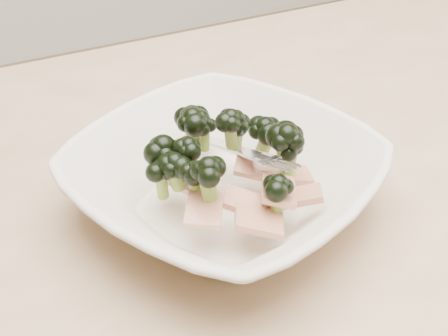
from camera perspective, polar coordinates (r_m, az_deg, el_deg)
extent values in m
cube|color=tan|center=(0.69, 8.20, -1.82)|extent=(1.20, 0.80, 0.04)
cylinder|color=tan|center=(1.42, 18.04, 0.14)|extent=(0.06, 0.06, 0.71)
imported|color=beige|center=(0.60, 0.00, -1.20)|extent=(0.37, 0.37, 0.07)
cylinder|color=olive|center=(0.60, 1.14, 2.86)|extent=(0.01, 0.02, 0.03)
ellipsoid|color=black|center=(0.59, 1.16, 4.37)|extent=(0.03, 0.03, 0.02)
cylinder|color=olive|center=(0.64, 3.70, 2.07)|extent=(0.02, 0.02, 0.04)
ellipsoid|color=black|center=(0.63, 3.78, 3.75)|extent=(0.04, 0.04, 0.03)
cylinder|color=olive|center=(0.58, -3.21, 0.72)|extent=(0.02, 0.02, 0.03)
ellipsoid|color=black|center=(0.57, -3.27, 2.04)|extent=(0.03, 0.03, 0.02)
cylinder|color=olive|center=(0.60, 5.99, 0.31)|extent=(0.02, 0.01, 0.03)
ellipsoid|color=black|center=(0.59, 6.12, 1.95)|extent=(0.03, 0.03, 0.02)
cylinder|color=olive|center=(0.57, 0.62, 2.99)|extent=(0.02, 0.02, 0.03)
ellipsoid|color=black|center=(0.56, 0.63, 4.62)|extent=(0.03, 0.03, 0.02)
cylinder|color=olive|center=(0.62, -1.84, 2.74)|extent=(0.01, 0.01, 0.03)
ellipsoid|color=black|center=(0.61, -1.87, 4.12)|extent=(0.03, 0.03, 0.02)
cylinder|color=olive|center=(0.63, -2.84, 2.62)|extent=(0.02, 0.02, 0.04)
ellipsoid|color=black|center=(0.61, -2.91, 4.61)|extent=(0.04, 0.04, 0.03)
cylinder|color=olive|center=(0.60, -5.46, 0.14)|extent=(0.02, 0.02, 0.04)
ellipsoid|color=black|center=(0.59, -5.58, 1.95)|extent=(0.04, 0.04, 0.03)
cylinder|color=olive|center=(0.64, -2.89, 2.99)|extent=(0.02, 0.02, 0.04)
ellipsoid|color=black|center=(0.63, -2.95, 4.81)|extent=(0.04, 0.04, 0.03)
cylinder|color=olive|center=(0.58, -4.46, -0.93)|extent=(0.02, 0.01, 0.03)
ellipsoid|color=black|center=(0.57, -4.54, 0.50)|extent=(0.03, 0.03, 0.03)
cylinder|color=olive|center=(0.58, -5.71, -1.57)|extent=(0.01, 0.02, 0.03)
ellipsoid|color=black|center=(0.57, -5.83, 0.03)|extent=(0.03, 0.03, 0.02)
cylinder|color=olive|center=(0.55, -1.39, -2.13)|extent=(0.02, 0.02, 0.04)
ellipsoid|color=black|center=(0.53, -1.43, 0.00)|extent=(0.03, 0.03, 0.03)
cylinder|color=olive|center=(0.56, 4.90, -3.42)|extent=(0.01, 0.02, 0.04)
ellipsoid|color=black|center=(0.54, 5.03, -1.46)|extent=(0.03, 0.03, 0.02)
cylinder|color=olive|center=(0.59, 5.65, 0.81)|extent=(0.02, 0.02, 0.04)
ellipsoid|color=black|center=(0.58, 5.81, 3.01)|extent=(0.04, 0.04, 0.03)
cylinder|color=olive|center=(0.56, -2.64, -1.78)|extent=(0.02, 0.01, 0.03)
ellipsoid|color=black|center=(0.55, -2.70, -0.15)|extent=(0.03, 0.03, 0.02)
cube|color=maroon|center=(0.61, 6.32, -0.65)|extent=(0.04, 0.03, 0.01)
cube|color=maroon|center=(0.61, 3.34, 0.18)|extent=(0.06, 0.05, 0.02)
cube|color=maroon|center=(0.56, 4.98, -2.02)|extent=(0.05, 0.05, 0.01)
cube|color=maroon|center=(0.59, -3.33, -1.27)|extent=(0.04, 0.05, 0.01)
cube|color=maroon|center=(0.55, 3.21, -4.86)|extent=(0.05, 0.05, 0.02)
cube|color=maroon|center=(0.56, 1.71, -3.09)|extent=(0.04, 0.04, 0.02)
cube|color=maroon|center=(0.55, -1.79, -3.55)|extent=(0.05, 0.05, 0.02)
cube|color=maroon|center=(0.57, 6.25, -2.71)|extent=(0.06, 0.04, 0.02)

